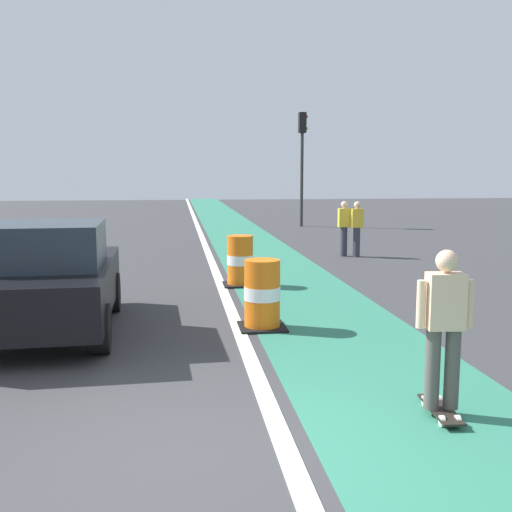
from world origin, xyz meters
TOP-DOWN VIEW (x-y plane):
  - ground_plane at (0.00, 0.00)m, footprint 100.00×100.00m
  - bike_lane_strip at (2.40, 12.00)m, footprint 2.50×80.00m
  - lane_divider_stripe at (0.90, 12.00)m, footprint 0.20×80.00m
  - skateboarder_on_lane at (2.58, 0.61)m, footprint 0.57×0.82m
  - parked_sedan_nearest at (-1.96, 4.39)m, footprint 2.05×4.17m
  - traffic_barrel_front at (1.28, 4.25)m, footprint 0.73×0.73m
  - traffic_barrel_mid at (1.32, 7.89)m, footprint 0.73×0.73m
  - traffic_light_corner at (5.61, 21.92)m, footprint 0.41×0.32m
  - pedestrian_crossing at (4.81, 12.09)m, footprint 0.34×0.20m
  - pedestrian_waiting at (5.14, 11.90)m, footprint 0.34×0.20m

SIDE VIEW (x-z plane):
  - ground_plane at x=0.00m, z-range 0.00..0.00m
  - bike_lane_strip at x=2.40m, z-range 0.00..0.01m
  - lane_divider_stripe at x=0.90m, z-range 0.00..0.01m
  - traffic_barrel_front at x=1.28m, z-range -0.01..1.08m
  - traffic_barrel_mid at x=1.32m, z-range -0.01..1.08m
  - parked_sedan_nearest at x=-1.96m, z-range -0.02..1.68m
  - pedestrian_crossing at x=4.81m, z-range 0.06..1.67m
  - pedestrian_waiting at x=5.14m, z-range 0.06..1.67m
  - skateboarder_on_lane at x=2.58m, z-range 0.07..1.76m
  - traffic_light_corner at x=5.61m, z-range 0.95..6.05m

